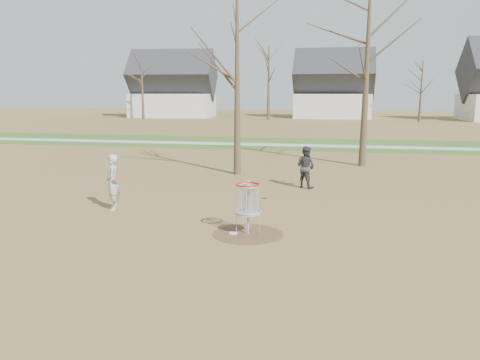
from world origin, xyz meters
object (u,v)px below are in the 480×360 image
player_throwing (306,167)px  disc_grounded (233,233)px  disc_golf_basket (248,199)px  player_standing (112,182)px

player_throwing → disc_grounded: size_ratio=7.14×
player_throwing → disc_golf_basket: 6.25m
disc_grounded → disc_golf_basket: size_ratio=0.16×
player_standing → disc_golf_basket: 4.79m
player_throwing → disc_golf_basket: bearing=110.1°
disc_grounded → player_throwing: bearing=76.9°
player_standing → player_throwing: 7.16m
player_standing → disc_grounded: player_standing is taller
player_standing → disc_golf_basket: (4.49, -1.66, 0.06)m
player_throwing → disc_grounded: player_throwing is taller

